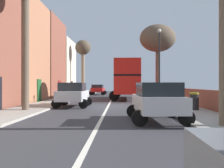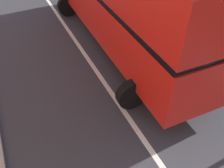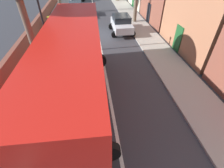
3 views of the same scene
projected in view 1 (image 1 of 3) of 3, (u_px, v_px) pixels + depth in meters
name	position (u px, v px, depth m)	size (l,w,h in m)	color
ground_plane	(108.00, 106.00, 19.11)	(84.00, 84.00, 0.00)	#333338
road_centre_line	(108.00, 106.00, 19.11)	(0.16, 54.00, 0.01)	silver
sidewalk_left	(43.00, 105.00, 19.26)	(2.60, 60.00, 0.12)	#9E998E
sidewalk_right	(174.00, 106.00, 18.97)	(2.60, 60.00, 0.12)	#9E998E
boundary_wall_right	(195.00, 98.00, 18.92)	(0.36, 54.00, 1.30)	brown
double_decker_bus	(127.00, 78.00, 28.43)	(3.76, 10.50, 4.06)	red
parked_car_silver_right_0	(157.00, 100.00, 11.18)	(2.61, 4.11, 1.71)	#B7BABF
parked_car_silver_left_2	(73.00, 93.00, 18.43)	(2.49, 3.99, 1.75)	#B7BABF
parked_car_red_left_4	(98.00, 89.00, 39.54)	(2.58, 3.98, 1.59)	#AD1919
street_tree_left_2	(83.00, 51.00, 38.33)	(2.33, 2.33, 8.14)	#7A6B56
street_tree_right_3	(158.00, 39.00, 24.81)	(3.46, 3.46, 7.30)	brown
lamppost_right	(159.00, 59.00, 22.16)	(0.32, 0.32, 6.31)	black
litter_bin_right	(194.00, 101.00, 15.24)	(0.55, 0.55, 1.03)	black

